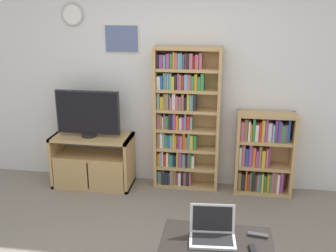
{
  "coord_description": "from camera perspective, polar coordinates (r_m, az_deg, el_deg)",
  "views": [
    {
      "loc": [
        0.65,
        -2.64,
        2.24
      ],
      "look_at": [
        0.08,
        1.08,
        1.03
      ],
      "focal_mm": 42.0,
      "sensor_mm": 36.0,
      "label": 1
    }
  ],
  "objects": [
    {
      "name": "wall_back",
      "position": [
        4.78,
        0.68,
        6.53
      ],
      "size": [
        6.41,
        0.09,
        2.6
      ],
      "color": "silver",
      "rests_on": "ground_plane"
    },
    {
      "name": "tv_stand",
      "position": [
        5.01,
        -10.86,
        -4.95
      ],
      "size": [
        0.97,
        0.46,
        0.65
      ],
      "color": "tan",
      "rests_on": "ground_plane"
    },
    {
      "name": "television",
      "position": [
        4.81,
        -11.56,
        1.78
      ],
      "size": [
        0.78,
        0.18,
        0.57
      ],
      "color": "black",
      "rests_on": "tv_stand"
    },
    {
      "name": "bookshelf_tall",
      "position": [
        4.72,
        2.14,
        1.0
      ],
      "size": [
        0.79,
        0.24,
        1.74
      ],
      "color": "tan",
      "rests_on": "ground_plane"
    },
    {
      "name": "bookshelf_short",
      "position": [
        4.83,
        13.49,
        -4.0
      ],
      "size": [
        0.67,
        0.28,
        1.0
      ],
      "color": "tan",
      "rests_on": "ground_plane"
    },
    {
      "name": "coffee_table",
      "position": [
        3.25,
        7.01,
        -17.12
      ],
      "size": [
        0.88,
        0.56,
        0.44
      ],
      "color": "black",
      "rests_on": "ground_plane"
    },
    {
      "name": "laptop",
      "position": [
        3.23,
        6.46,
        -14.92
      ],
      "size": [
        0.38,
        0.3,
        0.25
      ],
      "rotation": [
        0.0,
        0.0,
        0.08
      ],
      "color": "silver",
      "rests_on": "coffee_table"
    },
    {
      "name": "remote_near_laptop",
      "position": [
        3.15,
        12.3,
        -17.3
      ],
      "size": [
        0.07,
        0.17,
        0.02
      ],
      "rotation": [
        0.0,
        0.0,
        0.19
      ],
      "color": "black",
      "rests_on": "coffee_table"
    },
    {
      "name": "remote_far_from_laptop",
      "position": [
        3.34,
        12.92,
        -15.15
      ],
      "size": [
        0.16,
        0.07,
        0.02
      ],
      "rotation": [
        0.0,
        0.0,
        1.42
      ],
      "color": "#38383A",
      "rests_on": "coffee_table"
    }
  ]
}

